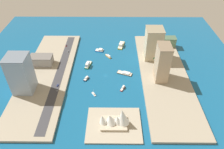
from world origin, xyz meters
TOP-DOWN VIEW (x-y plane):
  - ground_plane at (0.00, 0.00)m, footprint 440.00×440.00m
  - quay_west at (-89.25, 0.00)m, footprint 70.00×240.00m
  - quay_east at (89.25, 0.00)m, footprint 70.00×240.00m
  - peninsula_point at (-13.07, 94.71)m, footprint 64.21×52.29m
  - road_strip at (69.73, 0.00)m, footprint 12.44×228.00m
  - patrol_launch_navy at (28.28, 9.55)m, footprint 8.13×11.79m
  - catamaran_blue at (12.32, -70.04)m, footprint 16.21×11.76m
  - tugboat_red at (-25.58, 30.70)m, footprint 7.98×12.09m
  - ferry_green_doubledeck at (28.95, -24.10)m, footprint 10.75×22.64m
  - water_taxi_orange at (-3.25, -50.90)m, footprint 10.69×13.67m
  - sailboat_small_white at (14.70, 42.22)m, footprint 7.15×8.71m
  - barge_flat_brown at (-30.18, -4.06)m, footprint 24.15×15.23m
  - ferry_yellow_fast at (-26.31, -87.47)m, footprint 13.90×29.88m
  - tower_tall_glass at (109.68, 36.43)m, footprint 28.07×27.90m
  - carpark_squat_concrete at (102.81, -24.58)m, footprint 35.68×19.97m
  - office_block_beige at (-76.73, -46.36)m, footprint 27.40×28.90m
  - terminal_long_green at (-109.76, -85.28)m, footprint 29.45×16.39m
  - apartment_midrise_tan at (-80.98, 9.59)m, footprint 18.12×27.92m
  - pickup_red at (74.02, -80.86)m, footprint 2.18×4.68m
  - hatchback_blue at (67.03, 28.50)m, footprint 2.00×4.40m
  - van_white at (67.43, -60.30)m, footprint 2.03×4.30m
  - sedan_silver at (65.32, 38.37)m, footprint 2.07×4.36m
  - traffic_light_waterfront at (62.22, -29.32)m, footprint 0.36×0.36m
  - opera_landmark at (-15.06, 94.71)m, footprint 36.87×21.81m
  - park_tree_cluster at (-83.41, -40.10)m, footprint 16.83×19.62m

SIDE VIEW (x-z plane):
  - ground_plane at x=0.00m, z-range 0.00..0.00m
  - sailboat_small_white at x=14.70m, z-range -3.73..5.58m
  - peninsula_point at x=-13.07m, z-range 0.00..2.00m
  - barge_flat_brown at x=-30.18m, z-range -0.36..2.81m
  - tugboat_red at x=-25.58m, z-range -0.58..3.35m
  - patrol_launch_navy at x=28.28m, z-range -0.55..3.40m
  - water_taxi_orange at x=-3.25m, z-range -0.55..3.70m
  - catamaran_blue at x=12.32m, z-range -0.61..3.77m
  - quay_west at x=-89.25m, z-range 0.00..3.43m
  - quay_east at x=89.25m, z-range 0.00..3.43m
  - ferry_yellow_fast at x=-26.31m, z-range -0.96..6.12m
  - ferry_green_doubledeck at x=28.95m, z-range -0.90..6.56m
  - road_strip at x=69.73m, z-range 3.43..3.58m
  - sedan_silver at x=65.32m, z-range 3.58..5.05m
  - van_white at x=67.43m, z-range 3.58..5.07m
  - pickup_red at x=74.02m, z-range 3.56..5.15m
  - hatchback_blue at x=67.03m, z-range 3.56..5.22m
  - traffic_light_waterfront at x=62.22m, z-range 4.52..11.02m
  - park_tree_cluster at x=-83.41m, z-range 4.99..14.32m
  - carpark_squat_concrete at x=102.81m, z-range 3.46..18.32m
  - opera_landmark at x=-15.06m, z-range -1.29..23.86m
  - terminal_long_green at x=-109.76m, z-range 3.46..19.33m
  - office_block_beige at x=-76.73m, z-range 3.46..55.35m
  - tower_tall_glass at x=109.68m, z-range 3.46..58.02m
  - apartment_midrise_tan at x=-80.98m, z-range 3.46..58.39m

